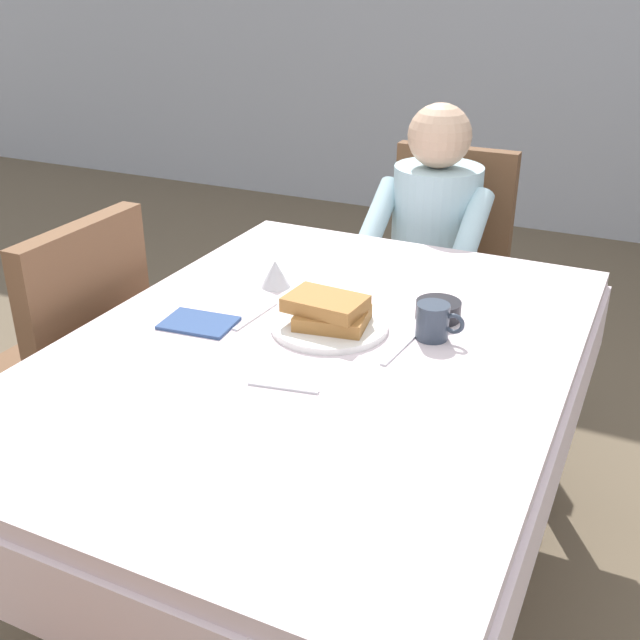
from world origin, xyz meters
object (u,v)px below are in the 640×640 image
(bowl_butter, at_px, (438,310))
(syrup_pitcher, at_px, (275,274))
(diner_person, at_px, (431,238))
(chair_diner, at_px, (442,261))
(dining_table_main, at_px, (317,379))
(cup_coffee, at_px, (434,321))
(plate_breakfast, at_px, (329,325))
(breakfast_stack, at_px, (330,311))
(chair_left_side, at_px, (68,358))
(fork_left_of_plate, at_px, (256,316))
(knife_right_of_plate, at_px, (402,346))
(spoon_near_edge, at_px, (283,387))

(bowl_butter, xyz_separation_m, syrup_pitcher, (-0.45, 0.01, 0.02))
(diner_person, bearing_deg, chair_diner, -90.00)
(dining_table_main, bearing_deg, cup_coffee, 32.83)
(bowl_butter, bearing_deg, plate_breakfast, -143.15)
(diner_person, height_order, syrup_pitcher, diner_person)
(chair_diner, bearing_deg, breakfast_stack, 92.23)
(chair_diner, xyz_separation_m, chair_left_side, (-0.72, -1.17, 0.00))
(dining_table_main, height_order, bowl_butter, bowl_butter)
(syrup_pitcher, bearing_deg, fork_left_of_plate, -76.11)
(syrup_pitcher, bearing_deg, knife_right_of_plate, -23.89)
(chair_diner, relative_size, spoon_near_edge, 6.20)
(plate_breakfast, distance_m, knife_right_of_plate, 0.19)
(syrup_pitcher, bearing_deg, diner_person, 75.28)
(syrup_pitcher, distance_m, spoon_near_edge, 0.54)
(plate_breakfast, distance_m, fork_left_of_plate, 0.19)
(dining_table_main, distance_m, diner_person, 1.02)
(breakfast_stack, distance_m, knife_right_of_plate, 0.19)
(diner_person, height_order, knife_right_of_plate, diner_person)
(plate_breakfast, bearing_deg, breakfast_stack, -64.60)
(knife_right_of_plate, bearing_deg, dining_table_main, 116.66)
(dining_table_main, xyz_separation_m, fork_left_of_plate, (-0.20, 0.07, 0.09))
(knife_right_of_plate, distance_m, spoon_near_edge, 0.32)
(chair_diner, relative_size, breakfast_stack, 4.52)
(diner_person, bearing_deg, bowl_butter, 108.56)
(chair_diner, relative_size, syrup_pitcher, 11.63)
(breakfast_stack, height_order, bowl_butter, breakfast_stack)
(dining_table_main, distance_m, plate_breakfast, 0.13)
(spoon_near_edge, bearing_deg, knife_right_of_plate, 49.75)
(cup_coffee, relative_size, bowl_butter, 1.03)
(spoon_near_edge, bearing_deg, chair_diner, 82.55)
(syrup_pitcher, xyz_separation_m, fork_left_of_plate, (0.05, -0.19, -0.04))
(plate_breakfast, distance_m, cup_coffee, 0.25)
(cup_coffee, xyz_separation_m, syrup_pitcher, (-0.47, 0.11, -0.01))
(cup_coffee, bearing_deg, chair_diner, 105.11)
(diner_person, height_order, bowl_butter, diner_person)
(knife_right_of_plate, bearing_deg, spoon_near_edge, 155.06)
(bowl_butter, relative_size, spoon_near_edge, 0.73)
(plate_breakfast, bearing_deg, syrup_pitcher, 144.47)
(dining_table_main, distance_m, knife_right_of_plate, 0.21)
(breakfast_stack, xyz_separation_m, bowl_butter, (0.21, 0.17, -0.03))
(dining_table_main, bearing_deg, fork_left_of_plate, 160.45)
(chair_left_side, distance_m, fork_left_of_plate, 0.61)
(dining_table_main, xyz_separation_m, breakfast_stack, (-0.01, 0.08, 0.14))
(plate_breakfast, relative_size, fork_left_of_plate, 1.56)
(plate_breakfast, xyz_separation_m, cup_coffee, (0.24, 0.05, 0.03))
(breakfast_stack, xyz_separation_m, spoon_near_edge, (0.03, -0.29, -0.05))
(chair_diner, height_order, spoon_near_edge, chair_diner)
(chair_diner, distance_m, fork_left_of_plate, 1.13)
(chair_diner, height_order, diner_person, diner_person)
(plate_breakfast, height_order, fork_left_of_plate, plate_breakfast)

